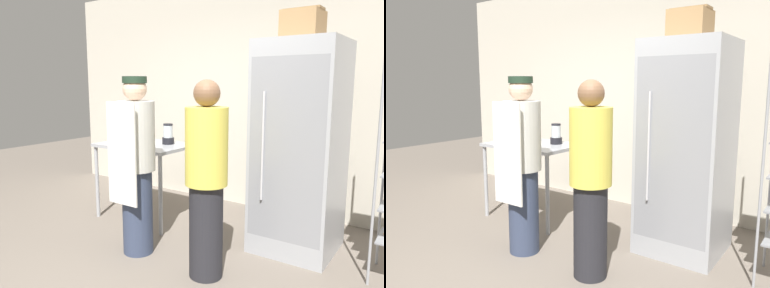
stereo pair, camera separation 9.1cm
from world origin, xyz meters
TOP-DOWN VIEW (x-y plane):
  - ground_plane at (0.00, 0.00)m, footprint 14.00×14.00m
  - back_wall at (0.00, 2.43)m, footprint 6.40×0.12m
  - refrigerator at (0.85, 1.45)m, footprint 0.74×0.79m
  - prep_counter at (-0.92, 1.27)m, footprint 1.06×0.73m
  - donut_box at (-1.06, 1.28)m, footprint 0.24×0.20m
  - blender_pitcher at (-0.69, 1.40)m, footprint 0.14×0.14m
  - cardboard_storage_box at (0.80, 1.56)m, footprint 0.35×0.35m
  - person_baker at (-0.35, 0.50)m, footprint 0.35×0.37m
  - person_customer at (0.42, 0.49)m, footprint 0.35×0.35m

SIDE VIEW (x-z plane):
  - ground_plane at x=0.00m, z-range 0.00..0.00m
  - prep_counter at x=-0.92m, z-range 0.34..1.24m
  - person_customer at x=0.42m, z-range 0.02..1.65m
  - person_baker at x=-0.35m, z-range 0.03..1.69m
  - donut_box at x=-1.06m, z-range 0.83..1.07m
  - refrigerator at x=0.85m, z-range 0.00..1.99m
  - blender_pitcher at x=-0.69m, z-range 0.89..1.12m
  - back_wall at x=0.00m, z-range 0.00..2.93m
  - cardboard_storage_box at x=0.80m, z-range 1.98..2.27m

